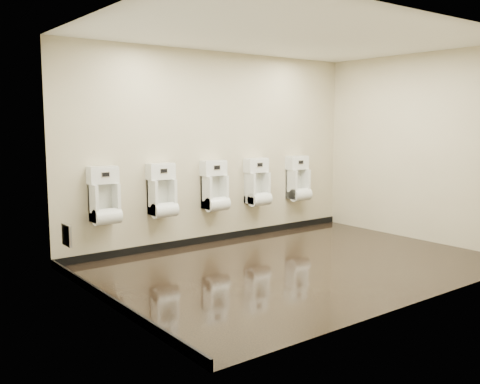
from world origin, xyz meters
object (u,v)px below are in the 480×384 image
object	(u,v)px
access_panel	(67,235)
urinal_0	(105,200)
urinal_4	(298,182)
urinal_3	(258,186)
urinal_2	(215,190)
urinal_1	(162,195)

from	to	relation	value
access_panel	urinal_0	distance (m)	0.83
access_panel	urinal_4	bearing A→B (deg)	5.98
access_panel	urinal_3	xyz separation A→B (m)	(3.16, 0.42, 0.30)
urinal_2	urinal_3	size ratio (longest dim) A/B	1.00
urinal_1	urinal_0	bearing A→B (deg)	180.00
urinal_2	urinal_4	world-z (taller)	same
urinal_4	access_panel	bearing A→B (deg)	-174.02
urinal_0	urinal_2	xyz separation A→B (m)	(1.70, 0.00, 0.00)
urinal_1	urinal_2	distance (m)	0.87
access_panel	urinal_1	xyz separation A→B (m)	(1.48, 0.42, 0.30)
access_panel	urinal_3	bearing A→B (deg)	7.61
urinal_3	urinal_4	world-z (taller)	same
urinal_0	urinal_4	distance (m)	3.38
urinal_1	urinal_3	world-z (taller)	same
urinal_2	urinal_4	distance (m)	1.67
urinal_1	urinal_3	xyz separation A→B (m)	(1.68, 0.00, 0.00)
urinal_0	urinal_2	size ratio (longest dim) A/B	1.00
urinal_3	urinal_4	xyz separation A→B (m)	(0.87, 0.00, 0.00)
urinal_0	urinal_4	xyz separation A→B (m)	(3.38, 0.00, 0.00)
urinal_3	urinal_4	distance (m)	0.87
urinal_1	urinal_4	world-z (taller)	same
urinal_3	access_panel	bearing A→B (deg)	-172.39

